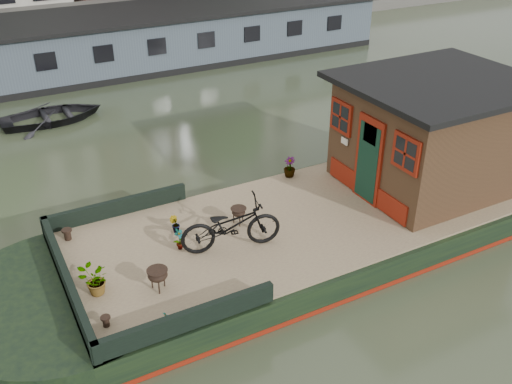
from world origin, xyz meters
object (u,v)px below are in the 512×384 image
potted_plant_a (179,239)px  dinghy (51,111)px  brazier_front (158,279)px  cabin (434,132)px  bicycle (231,225)px  brazier_rear (239,216)px

potted_plant_a → dinghy: 9.35m
brazier_front → cabin: bearing=6.6°
cabin → potted_plant_a: (-5.99, 0.16, -1.01)m
potted_plant_a → brazier_front: 1.21m
bicycle → cabin: bearing=-74.9°
brazier_front → dinghy: 10.27m
potted_plant_a → brazier_rear: (1.38, 0.27, -0.03)m
cabin → brazier_front: cabin is taller
bicycle → brazier_rear: 0.91m
brazier_front → brazier_rear: size_ratio=1.12×
bicycle → brazier_rear: size_ratio=5.18×
bicycle → potted_plant_a: 1.01m
cabin → bicycle: bearing=-177.1°
dinghy → cabin: bearing=-146.9°
brazier_front → brazier_rear: bearing=29.5°
potted_plant_a → dinghy: (-0.64, 9.31, -0.54)m
cabin → dinghy: cabin is taller
cabin → brazier_rear: size_ratio=10.91×
brazier_front → bicycle: bearing=17.8°
cabin → bicycle: 5.18m
cabin → potted_plant_a: cabin is taller
brazier_front → dinghy: size_ratio=0.13×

